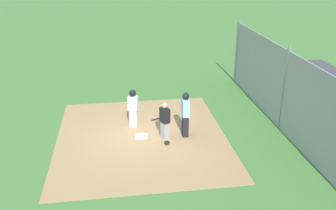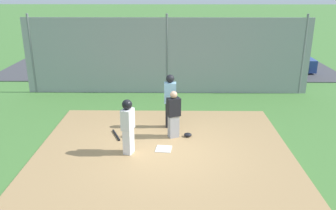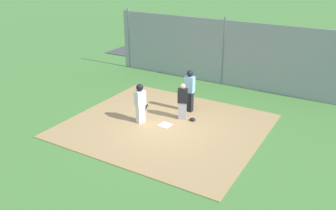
% 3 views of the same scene
% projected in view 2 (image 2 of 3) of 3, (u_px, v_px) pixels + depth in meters
% --- Properties ---
extents(ground_plane, '(140.00, 140.00, 0.00)m').
position_uv_depth(ground_plane, '(164.00, 150.00, 10.11)').
color(ground_plane, '#477A38').
extents(dirt_infield, '(7.20, 6.40, 0.03)m').
position_uv_depth(dirt_infield, '(164.00, 150.00, 10.10)').
color(dirt_infield, '#A88456').
rests_on(dirt_infield, ground_plane).
extents(home_plate, '(0.49, 0.49, 0.02)m').
position_uv_depth(home_plate, '(164.00, 149.00, 10.10)').
color(home_plate, white).
rests_on(home_plate, dirt_infield).
extents(catcher, '(0.45, 0.39, 1.48)m').
position_uv_depth(catcher, '(174.00, 114.00, 10.66)').
color(catcher, '#9E9EA3').
rests_on(catcher, dirt_infield).
extents(umpire, '(0.38, 0.27, 1.78)m').
position_uv_depth(umpire, '(170.00, 100.00, 11.35)').
color(umpire, black).
rests_on(umpire, dirt_infield).
extents(runner, '(0.37, 0.44, 1.57)m').
position_uv_depth(runner, '(128.00, 124.00, 9.59)').
color(runner, silver).
rests_on(runner, dirt_infield).
extents(baseball_bat, '(0.37, 0.77, 0.06)m').
position_uv_depth(baseball_bat, '(116.00, 135.00, 10.96)').
color(baseball_bat, black).
rests_on(baseball_bat, dirt_infield).
extents(catcher_mask, '(0.24, 0.20, 0.12)m').
position_uv_depth(catcher_mask, '(188.00, 135.00, 10.90)').
color(catcher_mask, black).
rests_on(catcher_mask, dirt_infield).
extents(backstop_fence, '(12.00, 0.10, 3.35)m').
position_uv_depth(backstop_fence, '(167.00, 56.00, 14.83)').
color(backstop_fence, '#93999E').
rests_on(backstop_fence, ground_plane).
extents(parking_lot, '(18.00, 5.20, 0.04)m').
position_uv_depth(parking_lot, '(168.00, 69.00, 19.39)').
color(parking_lot, '#424247').
rests_on(parking_lot, ground_plane).
extents(parked_car_blue, '(4.25, 1.98, 1.28)m').
position_uv_depth(parked_car_blue, '(273.00, 60.00, 18.80)').
color(parked_car_blue, '#28428C').
rests_on(parked_car_blue, parking_lot).
extents(parked_car_dark, '(4.36, 2.23, 1.28)m').
position_uv_depth(parked_car_dark, '(170.00, 57.00, 19.50)').
color(parked_car_dark, black).
rests_on(parked_car_dark, parking_lot).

